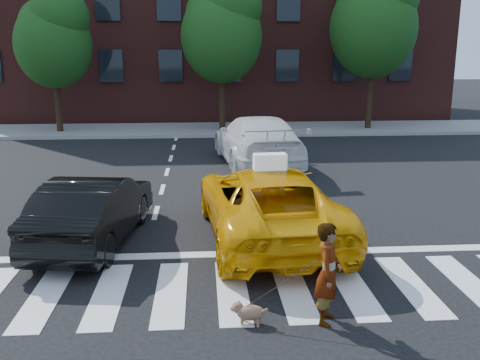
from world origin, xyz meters
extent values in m
plane|color=black|center=(0.00, 0.00, 0.00)|extent=(120.00, 120.00, 0.00)
cube|color=silver|center=(0.00, 0.00, 0.01)|extent=(13.00, 2.40, 0.01)
cube|color=silver|center=(0.00, 1.60, 0.01)|extent=(12.00, 0.30, 0.01)
cube|color=slate|center=(0.00, 17.50, 0.07)|extent=(30.00, 4.00, 0.15)
cube|color=#4D1F1B|center=(0.00, 25.00, 6.00)|extent=(26.00, 10.00, 12.00)
cylinder|color=black|center=(-7.00, 17.00, 1.62)|extent=(0.28, 0.28, 3.25)
ellipsoid|color=#163D10|center=(-7.00, 17.00, 4.03)|extent=(3.38, 3.38, 3.89)
sphere|color=#163D10|center=(-6.60, 16.80, 5.20)|extent=(2.60, 2.60, 2.60)
sphere|color=#163D10|center=(-7.35, 17.25, 4.88)|extent=(2.34, 2.34, 2.34)
cylinder|color=black|center=(0.50, 17.00, 1.77)|extent=(0.28, 0.28, 3.55)
ellipsoid|color=#163D10|center=(0.50, 17.00, 4.40)|extent=(3.69, 3.69, 4.25)
sphere|color=#163D10|center=(0.90, 16.80, 5.68)|extent=(2.84, 2.84, 2.84)
sphere|color=#163D10|center=(0.15, 17.25, 5.32)|extent=(2.56, 2.56, 2.56)
cylinder|color=black|center=(7.50, 17.00, 1.93)|extent=(0.28, 0.28, 3.85)
ellipsoid|color=#163D10|center=(7.50, 17.00, 4.77)|extent=(4.00, 4.00, 4.60)
sphere|color=#163D10|center=(7.15, 17.25, 5.78)|extent=(2.77, 2.77, 2.77)
imported|color=#E29704|center=(0.89, 2.50, 0.75)|extent=(2.89, 5.59, 1.51)
imported|color=black|center=(-2.68, 2.50, 0.69)|extent=(2.02, 4.36, 1.38)
imported|color=silver|center=(1.40, 9.72, 0.84)|extent=(2.94, 5.99, 1.68)
imported|color=#999999|center=(1.31, -1.10, 0.75)|extent=(0.54, 0.64, 1.50)
ellipsoid|color=#976C4D|center=(0.20, -1.10, 0.18)|extent=(0.45, 0.33, 0.22)
sphere|color=#976C4D|center=(0.02, -1.04, 0.24)|extent=(0.21, 0.21, 0.17)
sphere|color=#976C4D|center=(-0.05, -1.02, 0.21)|extent=(0.10, 0.10, 0.08)
cylinder|color=#976C4D|center=(0.39, -1.16, 0.24)|extent=(0.12, 0.07, 0.10)
sphere|color=#976C4D|center=(0.03, -0.99, 0.28)|extent=(0.07, 0.07, 0.06)
sphere|color=#976C4D|center=(0.00, -1.09, 0.28)|extent=(0.07, 0.07, 0.06)
cylinder|color=#976C4D|center=(0.08, -1.11, 0.05)|extent=(0.05, 0.05, 0.11)
cylinder|color=#976C4D|center=(0.11, -1.02, 0.05)|extent=(0.05, 0.05, 0.11)
cylinder|color=#976C4D|center=(0.30, -1.18, 0.05)|extent=(0.05, 0.05, 0.11)
cylinder|color=#976C4D|center=(0.33, -1.09, 0.05)|extent=(0.05, 0.05, 0.11)
cube|color=white|center=(0.89, 2.30, 1.67)|extent=(0.67, 0.33, 0.32)
camera|label=1|loc=(-0.45, -8.04, 3.86)|focal=40.00mm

